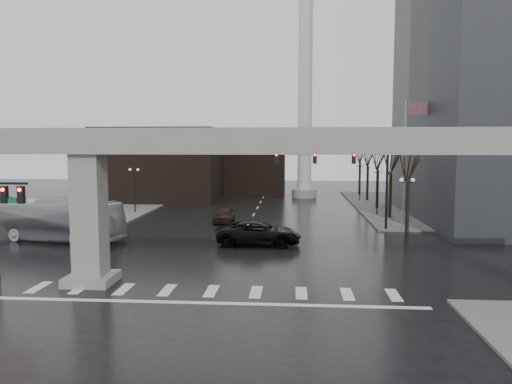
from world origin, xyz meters
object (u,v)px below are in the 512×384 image
pickup_truck (259,233)px  far_car (224,215)px  city_bus (50,219)px  signal_mast_arm (345,166)px

pickup_truck → far_car: pickup_truck is taller
city_bus → far_car: size_ratio=2.86×
city_bus → signal_mast_arm: bearing=-62.5°
signal_mast_arm → far_car: 13.11m
signal_mast_arm → pickup_truck: 11.44m
city_bus → far_car: city_bus is taller
far_car → signal_mast_arm: bearing=-14.2°
pickup_truck → city_bus: (-17.04, 0.49, 0.81)m
signal_mast_arm → pickup_truck: bearing=-135.0°
pickup_truck → city_bus: 17.07m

